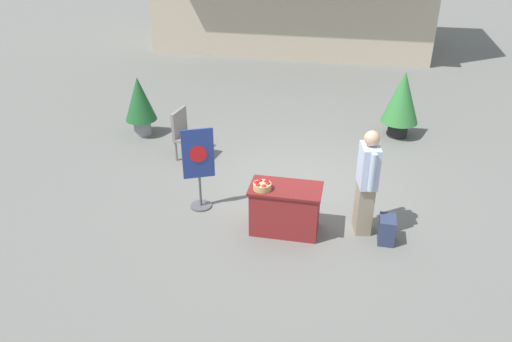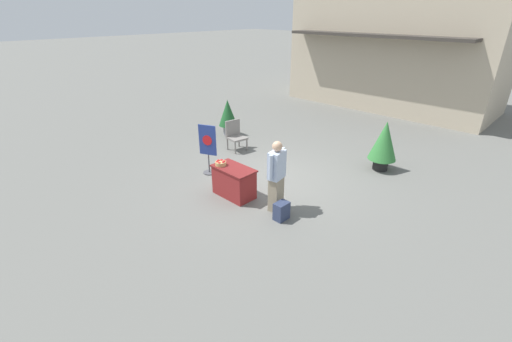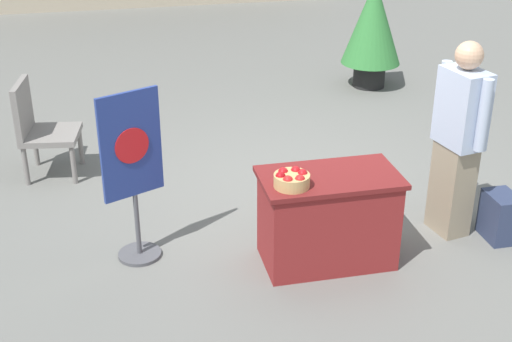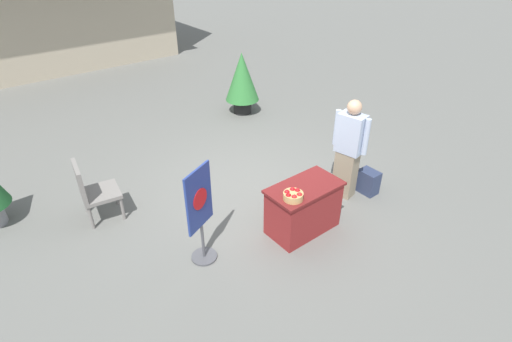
{
  "view_description": "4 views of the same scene",
  "coord_description": "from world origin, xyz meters",
  "px_view_note": "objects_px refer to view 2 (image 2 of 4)",
  "views": [
    {
      "loc": [
        0.89,
        -7.84,
        4.61
      ],
      "look_at": [
        -0.53,
        -0.81,
        0.75
      ],
      "focal_mm": 35.0,
      "sensor_mm": 36.0,
      "label": 1
    },
    {
      "loc": [
        5.79,
        -6.4,
        4.31
      ],
      "look_at": [
        0.51,
        -0.99,
        0.74
      ],
      "focal_mm": 24.0,
      "sensor_mm": 36.0,
      "label": 2
    },
    {
      "loc": [
        -1.63,
        -6.08,
        3.24
      ],
      "look_at": [
        -0.42,
        -0.66,
        0.56
      ],
      "focal_mm": 50.0,
      "sensor_mm": 36.0,
      "label": 3
    },
    {
      "loc": [
        -3.46,
        -4.58,
        3.99
      ],
      "look_at": [
        -0.47,
        -0.8,
        0.99
      ],
      "focal_mm": 28.0,
      "sensor_mm": 36.0,
      "label": 4
    }
  ],
  "objects_px": {
    "poster_board": "(208,148)",
    "backpack": "(281,211)",
    "potted_plant_far_right": "(384,142)",
    "potted_plant_far_left": "(228,114)",
    "patio_chair": "(235,134)",
    "apple_basket": "(221,163)",
    "display_table": "(234,182)",
    "person_visitor": "(276,176)"
  },
  "relations": [
    {
      "from": "apple_basket",
      "to": "person_visitor",
      "type": "distance_m",
      "value": 1.59
    },
    {
      "from": "person_visitor",
      "to": "patio_chair",
      "type": "xyz_separation_m",
      "value": [
        -3.55,
        1.96,
        -0.34
      ]
    },
    {
      "from": "display_table",
      "to": "person_visitor",
      "type": "distance_m",
      "value": 1.32
    },
    {
      "from": "backpack",
      "to": "patio_chair",
      "type": "relative_size",
      "value": 0.42
    },
    {
      "from": "backpack",
      "to": "patio_chair",
      "type": "bearing_deg",
      "value": 150.86
    },
    {
      "from": "backpack",
      "to": "potted_plant_far_right",
      "type": "height_order",
      "value": "potted_plant_far_right"
    },
    {
      "from": "patio_chair",
      "to": "potted_plant_far_right",
      "type": "bearing_deg",
      "value": 32.75
    },
    {
      "from": "potted_plant_far_left",
      "to": "apple_basket",
      "type": "bearing_deg",
      "value": -43.56
    },
    {
      "from": "backpack",
      "to": "poster_board",
      "type": "distance_m",
      "value": 3.15
    },
    {
      "from": "potted_plant_far_left",
      "to": "potted_plant_far_right",
      "type": "bearing_deg",
      "value": 10.69
    },
    {
      "from": "poster_board",
      "to": "potted_plant_far_left",
      "type": "xyz_separation_m",
      "value": [
        -2.17,
        2.66,
        0.0
      ]
    },
    {
      "from": "patio_chair",
      "to": "potted_plant_far_right",
      "type": "distance_m",
      "value": 4.7
    },
    {
      "from": "display_table",
      "to": "patio_chair",
      "type": "relative_size",
      "value": 1.11
    },
    {
      "from": "apple_basket",
      "to": "backpack",
      "type": "distance_m",
      "value": 2.02
    },
    {
      "from": "display_table",
      "to": "patio_chair",
      "type": "height_order",
      "value": "patio_chair"
    },
    {
      "from": "apple_basket",
      "to": "potted_plant_far_left",
      "type": "distance_m",
      "value": 4.6
    },
    {
      "from": "apple_basket",
      "to": "display_table",
      "type": "bearing_deg",
      "value": 19.19
    },
    {
      "from": "display_table",
      "to": "poster_board",
      "type": "relative_size",
      "value": 0.77
    },
    {
      "from": "poster_board",
      "to": "patio_chair",
      "type": "relative_size",
      "value": 1.45
    },
    {
      "from": "potted_plant_far_left",
      "to": "display_table",
      "type": "bearing_deg",
      "value": -39.67
    },
    {
      "from": "potted_plant_far_right",
      "to": "potted_plant_far_left",
      "type": "height_order",
      "value": "potted_plant_far_right"
    },
    {
      "from": "patio_chair",
      "to": "person_visitor",
      "type": "bearing_deg",
      "value": -20.35
    },
    {
      "from": "potted_plant_far_right",
      "to": "backpack",
      "type": "bearing_deg",
      "value": -94.97
    },
    {
      "from": "poster_board",
      "to": "backpack",
      "type": "bearing_deg",
      "value": 58.57
    },
    {
      "from": "backpack",
      "to": "potted_plant_far_left",
      "type": "height_order",
      "value": "potted_plant_far_left"
    },
    {
      "from": "backpack",
      "to": "potted_plant_far_left",
      "type": "distance_m",
      "value": 6.1
    },
    {
      "from": "apple_basket",
      "to": "person_visitor",
      "type": "height_order",
      "value": "person_visitor"
    },
    {
      "from": "person_visitor",
      "to": "potted_plant_far_left",
      "type": "distance_m",
      "value": 5.64
    },
    {
      "from": "apple_basket",
      "to": "poster_board",
      "type": "bearing_deg",
      "value": 156.17
    },
    {
      "from": "display_table",
      "to": "poster_board",
      "type": "bearing_deg",
      "value": 165.37
    },
    {
      "from": "apple_basket",
      "to": "patio_chair",
      "type": "xyz_separation_m",
      "value": [
        -2.0,
        2.31,
        -0.3
      ]
    },
    {
      "from": "person_visitor",
      "to": "potted_plant_far_right",
      "type": "height_order",
      "value": "person_visitor"
    },
    {
      "from": "potted_plant_far_left",
      "to": "backpack",
      "type": "bearing_deg",
      "value": -30.1
    },
    {
      "from": "person_visitor",
      "to": "poster_board",
      "type": "xyz_separation_m",
      "value": [
        -2.71,
        0.16,
        -0.11
      ]
    },
    {
      "from": "patio_chair",
      "to": "potted_plant_far_left",
      "type": "xyz_separation_m",
      "value": [
        -1.33,
        0.86,
        0.24
      ]
    },
    {
      "from": "poster_board",
      "to": "patio_chair",
      "type": "distance_m",
      "value": 2.0
    },
    {
      "from": "apple_basket",
      "to": "person_visitor",
      "type": "bearing_deg",
      "value": 12.83
    },
    {
      "from": "patio_chair",
      "to": "potted_plant_far_left",
      "type": "bearing_deg",
      "value": 155.76
    },
    {
      "from": "apple_basket",
      "to": "potted_plant_far_right",
      "type": "distance_m",
      "value": 4.8
    },
    {
      "from": "backpack",
      "to": "poster_board",
      "type": "bearing_deg",
      "value": 172.87
    },
    {
      "from": "display_table",
      "to": "poster_board",
      "type": "height_order",
      "value": "poster_board"
    },
    {
      "from": "potted_plant_far_right",
      "to": "potted_plant_far_left",
      "type": "distance_m",
      "value": 5.71
    }
  ]
}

